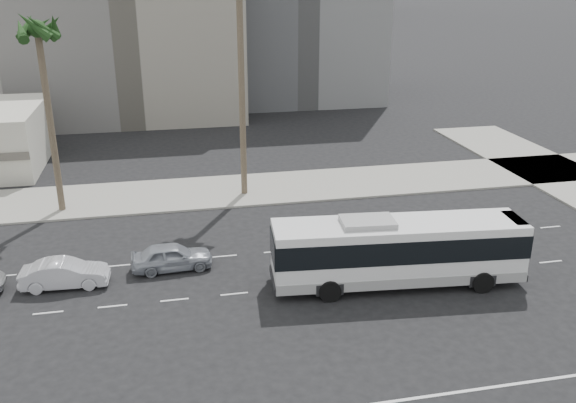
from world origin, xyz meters
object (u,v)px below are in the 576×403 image
object	(u,v)px
city_bus	(398,250)
car_a	(172,257)
car_b	(65,274)
palm_mid	(38,33)

from	to	relation	value
city_bus	car_a	size ratio (longest dim) A/B	3.00
city_bus	car_b	distance (m)	17.30
car_b	palm_mid	distance (m)	15.88
car_a	city_bus	bearing A→B (deg)	-112.56
car_b	car_a	bearing A→B (deg)	-78.52
car_b	palm_mid	world-z (taller)	palm_mid
city_bus	palm_mid	size ratio (longest dim) A/B	1.00
car_a	car_b	xyz separation A→B (m)	(-5.50, -0.89, -0.02)
city_bus	car_b	size ratio (longest dim) A/B	2.98
city_bus	car_b	xyz separation A→B (m)	(-16.96, 3.22, -1.23)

